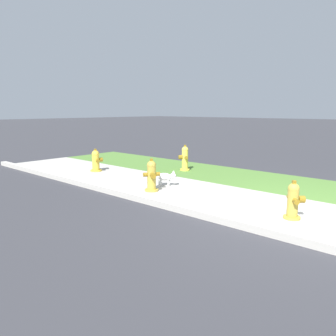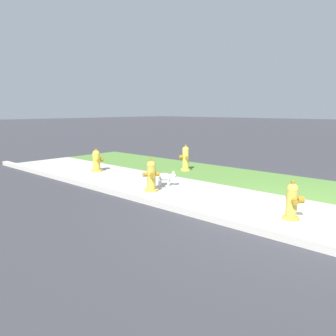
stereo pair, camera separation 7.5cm
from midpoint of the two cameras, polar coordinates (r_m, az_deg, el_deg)
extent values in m
plane|color=#38383D|center=(6.11, 20.80, -7.55)|extent=(120.00, 120.00, 0.00)
cube|color=#BCB7AD|center=(6.11, 20.80, -7.50)|extent=(18.00, 2.21, 0.01)
cube|color=#568438|center=(8.17, 26.60, -3.55)|extent=(18.00, 2.26, 0.01)
cube|color=#BCB7AD|center=(5.05, 15.80, -10.24)|extent=(18.00, 0.16, 0.12)
cylinder|color=yellow|center=(9.73, 3.28, -0.30)|extent=(0.28, 0.28, 0.05)
cylinder|color=yellow|center=(9.68, 3.30, 1.52)|extent=(0.18, 0.18, 0.57)
sphere|color=yellow|center=(9.64, 3.32, 3.20)|extent=(0.19, 0.19, 0.19)
cube|color=olive|center=(9.63, 3.32, 3.86)|extent=(0.08, 0.08, 0.06)
cylinder|color=olive|center=(9.54, 3.49, 1.81)|extent=(0.13, 0.13, 0.09)
cylinder|color=olive|center=(9.80, 3.12, 2.03)|extent=(0.13, 0.13, 0.09)
cylinder|color=olive|center=(9.64, 2.49, 1.90)|extent=(0.16, 0.15, 0.12)
cylinder|color=gold|center=(5.83, 20.92, -8.14)|extent=(0.27, 0.27, 0.05)
cylinder|color=gold|center=(5.76, 21.08, -5.69)|extent=(0.18, 0.18, 0.47)
sphere|color=gold|center=(5.70, 21.23, -3.43)|extent=(0.19, 0.19, 0.19)
cube|color=olive|center=(5.68, 21.30, -2.36)|extent=(0.08, 0.08, 0.06)
cylinder|color=olive|center=(5.87, 20.68, -4.82)|extent=(0.13, 0.13, 0.09)
cylinder|color=olive|center=(5.62, 21.58, -5.51)|extent=(0.13, 0.13, 0.09)
cylinder|color=olive|center=(5.79, 22.41, -5.12)|extent=(0.15, 0.16, 0.12)
cylinder|color=gold|center=(7.28, -2.62, -3.87)|extent=(0.30, 0.30, 0.05)
cylinder|color=gold|center=(7.21, -2.64, -1.61)|extent=(0.19, 0.19, 0.54)
sphere|color=gold|center=(7.16, -2.65, 0.50)|extent=(0.20, 0.20, 0.20)
cube|color=olive|center=(7.14, -2.66, 1.43)|extent=(0.08, 0.08, 0.06)
cylinder|color=olive|center=(7.23, -1.55, -1.05)|extent=(0.12, 0.12, 0.09)
cylinder|color=olive|center=(7.17, -3.74, -1.16)|extent=(0.12, 0.12, 0.09)
cylinder|color=olive|center=(7.06, -2.39, -1.33)|extent=(0.15, 0.16, 0.12)
cylinder|color=gold|center=(9.80, -12.08, -0.43)|extent=(0.32, 0.32, 0.05)
cylinder|color=gold|center=(9.76, -12.14, 1.06)|extent=(0.21, 0.21, 0.47)
sphere|color=gold|center=(9.73, -12.19, 2.41)|extent=(0.22, 0.22, 0.22)
cube|color=olive|center=(9.71, -12.21, 3.15)|extent=(0.07, 0.07, 0.06)
cylinder|color=olive|center=(9.89, -12.47, 1.49)|extent=(0.11, 0.11, 0.09)
cylinder|color=olive|center=(9.61, -11.82, 1.27)|extent=(0.11, 0.11, 0.09)
cylinder|color=olive|center=(9.81, -11.31, 1.46)|extent=(0.14, 0.13, 0.12)
ellipsoid|color=white|center=(7.71, -0.35, -1.52)|extent=(0.38, 0.31, 0.18)
sphere|color=white|center=(7.65, 1.15, -1.38)|extent=(0.14, 0.14, 0.14)
sphere|color=black|center=(7.64, 1.64, -1.46)|extent=(0.03, 0.03, 0.03)
cone|color=white|center=(7.67, 1.27, -0.66)|extent=(0.07, 0.07, 0.06)
cone|color=white|center=(7.60, 1.13, -0.76)|extent=(0.07, 0.07, 0.06)
cylinder|color=white|center=(7.76, 0.52, -2.63)|extent=(0.05, 0.05, 0.14)
cylinder|color=white|center=(7.67, 0.33, -2.79)|extent=(0.05, 0.05, 0.14)
cylinder|color=white|center=(7.82, -1.02, -2.54)|extent=(0.05, 0.05, 0.14)
cylinder|color=white|center=(7.73, -1.22, -2.69)|extent=(0.05, 0.05, 0.14)
cylinder|color=white|center=(7.75, -1.68, -1.07)|extent=(0.04, 0.04, 0.10)
camera|label=1|loc=(0.04, -89.73, 0.05)|focal=35.00mm
camera|label=2|loc=(0.04, 90.27, -0.05)|focal=35.00mm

